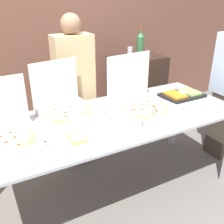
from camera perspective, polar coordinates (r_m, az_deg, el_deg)
ground_plane at (r=2.78m, az=0.00°, el=-16.80°), size 16.00×16.00×0.00m
brick_wall_behind at (r=3.69m, az=-13.22°, el=17.25°), size 10.00×0.06×2.80m
buffet_table at (r=2.35m, az=0.00°, el=-2.98°), size 2.35×0.95×0.83m
pizza_box_far_left at (r=2.38m, az=-10.05°, el=1.40°), size 0.53×0.54×0.45m
pizza_box_near_left at (r=2.45m, az=6.30°, el=2.45°), size 0.55×0.56×0.49m
pizza_box_far_right at (r=2.08m, az=-22.18°, el=-3.82°), size 0.46×0.48×0.44m
paper_plate_front_center at (r=1.98m, az=-7.67°, el=-5.75°), size 0.23×0.23×0.03m
veggie_tray at (r=2.86m, az=15.03°, el=3.68°), size 0.44×0.28×0.05m
sideboard_podium at (r=3.65m, az=5.28°, el=3.68°), size 0.70×0.46×1.07m
soda_bottle at (r=3.57m, az=6.18°, el=14.65°), size 0.10×0.10×0.35m
soda_can_silver at (r=3.48m, az=3.94°, el=12.96°), size 0.07×0.07×0.12m
person_guest_plaid at (r=2.83m, az=-8.08°, el=4.37°), size 0.40×0.22×1.66m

